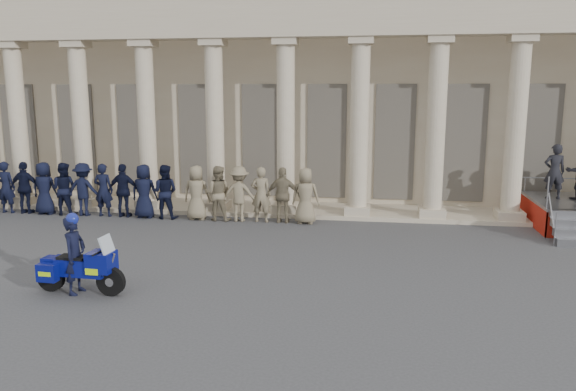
{
  "coord_description": "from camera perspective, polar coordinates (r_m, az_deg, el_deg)",
  "views": [
    {
      "loc": [
        4.46,
        -11.79,
        4.54
      ],
      "look_at": [
        2.07,
        3.55,
        1.6
      ],
      "focal_mm": 35.0,
      "sensor_mm": 36.0,
      "label": 1
    }
  ],
  "objects": [
    {
      "name": "ground",
      "position": [
        13.39,
        -11.32,
        -9.3
      ],
      "size": [
        90.0,
        90.0,
        0.0
      ],
      "primitive_type": "plane",
      "color": "#3C3C3E",
      "rests_on": "ground"
    },
    {
      "name": "building",
      "position": [
        26.9,
        -0.72,
        10.68
      ],
      "size": [
        40.0,
        12.5,
        9.0
      ],
      "color": "#BAA98B",
      "rests_on": "ground"
    },
    {
      "name": "officer_rank",
      "position": [
        21.39,
        -18.57,
        0.54
      ],
      "size": [
        15.91,
        0.73,
        1.93
      ],
      "color": "black",
      "rests_on": "ground"
    },
    {
      "name": "motorcycle",
      "position": [
        13.53,
        -20.32,
        -6.9
      ],
      "size": [
        2.15,
        0.89,
        1.38
      ],
      "rotation": [
        0.0,
        0.0,
        -0.05
      ],
      "color": "black",
      "rests_on": "ground"
    },
    {
      "name": "rider",
      "position": [
        13.5,
        -20.85,
        -5.55
      ],
      "size": [
        0.45,
        0.66,
        1.86
      ],
      "rotation": [
        0.0,
        0.0,
        1.52
      ],
      "color": "black",
      "rests_on": "ground"
    }
  ]
}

